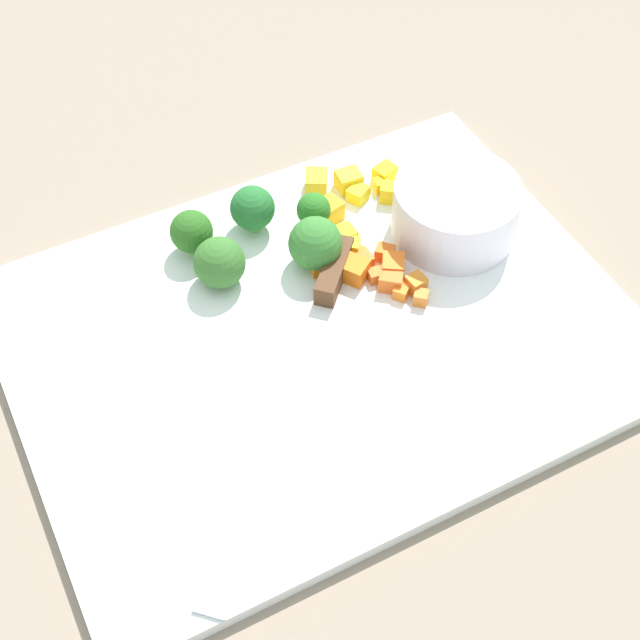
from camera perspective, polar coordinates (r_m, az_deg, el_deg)
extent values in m
plane|color=gray|center=(0.70, 0.00, -1.14)|extent=(4.00, 4.00, 0.00)
cube|color=white|center=(0.69, 0.00, -0.83)|extent=(0.46, 0.35, 0.01)
cylinder|color=white|center=(0.75, 8.50, 6.86)|extent=(0.10, 0.10, 0.05)
cube|color=silver|center=(0.61, -4.24, -10.93)|extent=(0.13, 0.14, 0.00)
cube|color=#51301A|center=(0.71, 0.90, 3.13)|extent=(0.05, 0.06, 0.02)
cube|color=orange|center=(0.72, 4.62, 3.36)|extent=(0.02, 0.03, 0.02)
cube|color=orange|center=(0.73, 0.75, 3.99)|extent=(0.02, 0.02, 0.01)
cube|color=orange|center=(0.73, 2.38, 4.21)|extent=(0.02, 0.02, 0.01)
cube|color=orange|center=(0.71, 6.08, 2.25)|extent=(0.02, 0.02, 0.01)
cube|color=orange|center=(0.72, 2.83, 3.69)|extent=(0.01, 0.01, 0.01)
cube|color=orange|center=(0.70, 5.27, 1.64)|extent=(0.02, 0.02, 0.01)
cube|color=orange|center=(0.73, 4.10, 4.21)|extent=(0.02, 0.02, 0.01)
cube|color=orange|center=(0.71, 2.17, 3.16)|extent=(0.03, 0.03, 0.02)
cube|color=orange|center=(0.72, 3.52, 2.81)|extent=(0.01, 0.01, 0.01)
cube|color=orange|center=(0.70, 6.37, 1.41)|extent=(0.02, 0.02, 0.01)
cube|color=orange|center=(0.71, 4.49, 2.53)|extent=(0.02, 0.02, 0.01)
cube|color=orange|center=(0.72, 0.03, 3.72)|extent=(0.02, 0.02, 0.02)
cube|color=yellow|center=(0.73, 2.03, 4.56)|extent=(0.02, 0.02, 0.01)
cube|color=yellow|center=(0.80, 4.11, 9.19)|extent=(0.02, 0.02, 0.01)
cube|color=yellow|center=(0.78, 2.41, 7.94)|extent=(0.02, 0.02, 0.01)
cube|color=yellow|center=(0.79, 3.91, 8.46)|extent=(0.01, 0.01, 0.01)
cube|color=yellow|center=(0.76, 0.58, 6.88)|extent=(0.02, 0.02, 0.02)
cube|color=yellow|center=(0.79, 1.82, 8.77)|extent=(0.02, 0.02, 0.02)
cube|color=yellow|center=(0.75, -0.09, 5.69)|extent=(0.02, 0.02, 0.01)
cube|color=yellow|center=(0.79, -0.24, 8.66)|extent=(0.03, 0.03, 0.02)
cube|color=yellow|center=(0.78, 4.42, 7.98)|extent=(0.02, 0.02, 0.02)
cube|color=yellow|center=(0.74, 1.57, 5.29)|extent=(0.02, 0.02, 0.02)
cylinder|color=#85C36A|center=(0.76, -4.36, 6.10)|extent=(0.01, 0.01, 0.01)
sphere|color=#256B2E|center=(0.74, -4.43, 6.99)|extent=(0.04, 0.04, 0.04)
cylinder|color=#96AE6A|center=(0.76, -0.40, 6.23)|extent=(0.01, 0.01, 0.01)
sphere|color=#2A6E22|center=(0.75, -0.40, 6.95)|extent=(0.03, 0.03, 0.03)
cylinder|color=#93B75F|center=(0.72, -6.24, 2.75)|extent=(0.01, 0.01, 0.01)
sphere|color=#386E2B|center=(0.71, -6.35, 3.61)|extent=(0.04, 0.04, 0.04)
cylinder|color=#88B75C|center=(0.73, -0.29, 3.89)|extent=(0.02, 0.02, 0.01)
sphere|color=#387A30|center=(0.71, -0.29, 4.84)|extent=(0.04, 0.04, 0.04)
cylinder|color=#88BD5A|center=(0.74, -7.96, 4.70)|extent=(0.01, 0.01, 0.01)
sphere|color=#2B631F|center=(0.73, -8.10, 5.54)|extent=(0.03, 0.03, 0.03)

